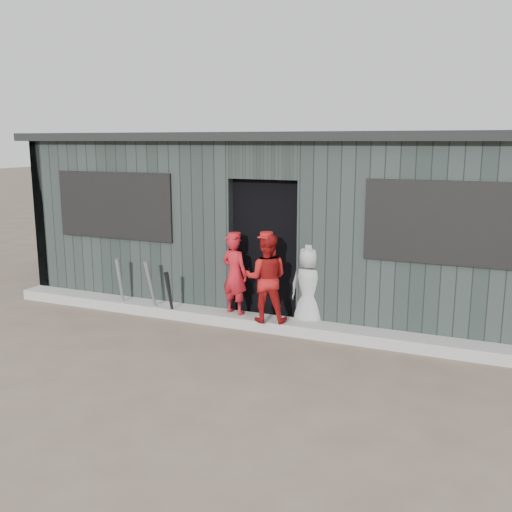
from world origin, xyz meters
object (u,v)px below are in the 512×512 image
at_px(bat_right, 170,296).
at_px(dugout, 298,219).
at_px(bat_mid, 152,288).
at_px(player_red_right, 266,278).
at_px(player_grey_back, 309,288).
at_px(player_red_left, 235,274).
at_px(bat_left, 121,285).

bearing_deg(bat_right, dugout, 56.35).
distance_m(bat_mid, player_red_right, 1.80).
bearing_deg(player_grey_back, dugout, -61.54).
relative_size(player_grey_back, dugout, 0.14).
bearing_deg(dugout, bat_mid, -130.85).
distance_m(bat_right, player_grey_back, 1.98).
height_order(player_red_left, dugout, dugout).
bearing_deg(bat_left, player_red_left, 4.74).
bearing_deg(player_grey_back, player_red_right, 41.29).
bearing_deg(player_red_left, bat_right, 28.61).
relative_size(bat_right, player_grey_back, 0.64).
relative_size(bat_mid, player_grey_back, 0.74).
height_order(player_red_left, player_grey_back, player_red_left).
bearing_deg(bat_right, player_red_left, 14.64).
bearing_deg(player_grey_back, player_red_left, 15.16).
xyz_separation_m(bat_left, player_grey_back, (2.81, 0.36, 0.16)).
height_order(player_red_left, player_red_right, player_red_right).
height_order(bat_left, bat_mid, bat_mid).
relative_size(player_red_left, player_grey_back, 0.97).
height_order(bat_mid, dugout, dugout).
bearing_deg(player_red_right, dugout, -99.55).
distance_m(player_grey_back, dugout, 1.74).
bearing_deg(bat_left, bat_mid, -4.05).
height_order(bat_right, player_red_right, player_red_right).
distance_m(bat_right, player_red_left, 0.99).
bearing_deg(bat_mid, player_grey_back, 10.02).
xyz_separation_m(bat_left, bat_mid, (0.57, -0.04, 0.01)).
bearing_deg(bat_left, bat_right, -5.49).
relative_size(bat_right, dugout, 0.09).
relative_size(player_red_left, player_red_right, 0.94).
height_order(bat_mid, player_grey_back, player_grey_back).
distance_m(bat_mid, dugout, 2.57).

